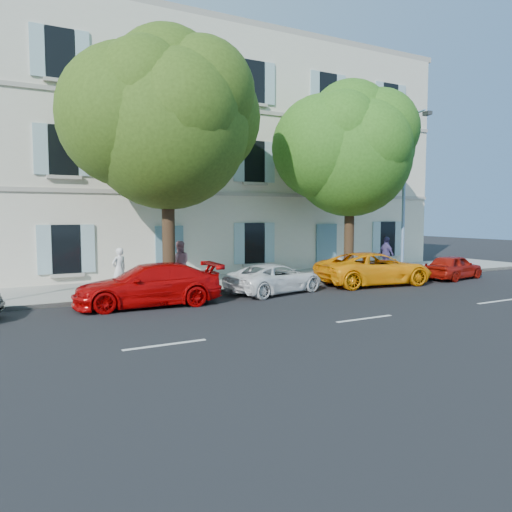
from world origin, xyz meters
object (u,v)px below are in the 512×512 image
street_lamp (406,184)px  pedestrian_c (386,254)px  car_yellow_supercar (374,269)px  pedestrian_b (179,264)px  tree_left (167,128)px  tree_right (350,156)px  car_red_hatchback (453,267)px  pedestrian_a (119,269)px  car_white_coupe (275,278)px  car_red_coupe (148,285)px

street_lamp → pedestrian_c: bearing=119.3°
car_yellow_supercar → pedestrian_b: (-7.81, 2.68, 0.35)m
car_yellow_supercar → tree_left: 10.32m
car_yellow_supercar → pedestrian_c: bearing=-43.7°
tree_left → tree_right: bearing=2.2°
car_yellow_supercar → pedestrian_c: 3.77m
pedestrian_b → car_yellow_supercar: bearing=176.0°
car_red_hatchback → pedestrian_a: (-14.73, 3.00, 0.38)m
pedestrian_a → pedestrian_c: pedestrian_c is taller
car_yellow_supercar → tree_left: tree_left is taller
street_lamp → pedestrian_c: street_lamp is taller
pedestrian_b → pedestrian_c: 10.73m
car_white_coupe → street_lamp: 9.21m
pedestrian_b → pedestrian_c: (10.73, -0.31, -0.02)m
street_lamp → pedestrian_a: 14.05m
car_white_coupe → tree_left: (-3.66, 1.69, 5.65)m
tree_right → pedestrian_a: tree_right is taller
tree_right → tree_left: bearing=-177.8°
car_yellow_supercar → tree_right: (0.40, 2.20, 5.02)m
street_lamp → pedestrian_a: (-13.56, 1.07, -3.52)m
street_lamp → pedestrian_c: (-0.44, 0.79, -3.45)m
car_yellow_supercar → pedestrian_a: bearing=82.8°
street_lamp → pedestrian_a: size_ratio=4.70×
pedestrian_a → street_lamp: bearing=153.5°
car_yellow_supercar → pedestrian_a: 10.54m
street_lamp → pedestrian_a: street_lamp is taller
car_white_coupe → pedestrian_c: size_ratio=2.30×
tree_right → pedestrian_c: size_ratio=4.90×
car_white_coupe → tree_right: 7.64m
car_red_hatchback → pedestrian_b: (-12.34, 3.03, 0.48)m
pedestrian_c → car_red_coupe: bearing=106.2°
car_white_coupe → tree_left: bearing=52.2°
tree_left → street_lamp: (11.88, -0.28, -1.73)m
car_red_coupe → pedestrian_b: bearing=147.4°
tree_left → pedestrian_a: size_ratio=5.79×
car_red_coupe → car_yellow_supercar: 9.93m
car_red_hatchback → pedestrian_c: pedestrian_c is taller
car_red_coupe → pedestrian_a: (-0.27, 2.78, 0.26)m
car_white_coupe → tree_left: tree_left is taller
tree_left → street_lamp: 12.01m
street_lamp → tree_left: bearing=178.6°
pedestrian_b → tree_left: bearing=63.8°
car_red_hatchback → tree_left: 14.38m
car_red_coupe → car_red_hatchback: bearing=93.5°
car_white_coupe → tree_left: size_ratio=0.43×
car_red_coupe → pedestrian_c: (12.85, 2.50, 0.34)m
car_red_coupe → street_lamp: street_lamp is taller
pedestrian_b → tree_right: bearing=-168.5°
car_red_hatchback → pedestrian_a: pedestrian_a is taller
tree_left → tree_right: 8.94m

